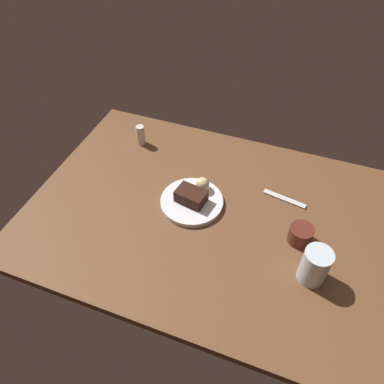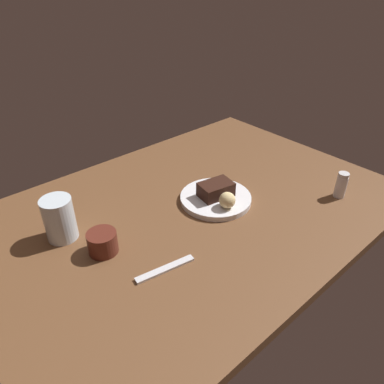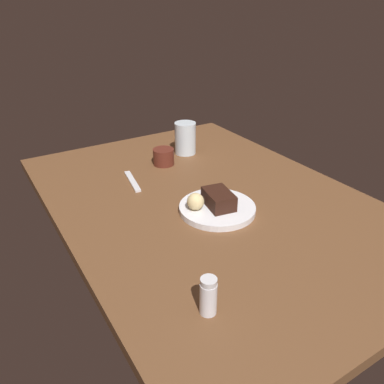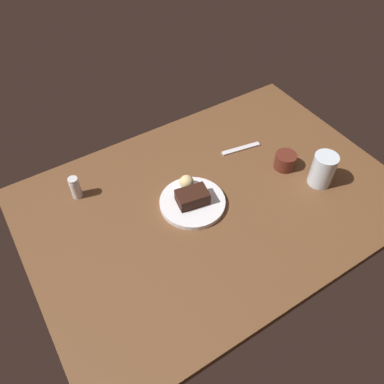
# 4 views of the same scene
# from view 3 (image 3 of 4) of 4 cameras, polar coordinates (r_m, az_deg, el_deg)

# --- Properties ---
(dining_table) EXTENTS (1.20, 0.84, 0.03)m
(dining_table) POSITION_cam_3_polar(r_m,az_deg,el_deg) (1.14, 2.50, -1.68)
(dining_table) COLOR brown
(dining_table) RESTS_ON ground
(dessert_plate) EXTENTS (0.21, 0.21, 0.02)m
(dessert_plate) POSITION_cam_3_polar(r_m,az_deg,el_deg) (1.07, 3.78, -2.45)
(dessert_plate) COLOR silver
(dessert_plate) RESTS_ON dining_table
(chocolate_cake_slice) EXTENTS (0.11, 0.08, 0.04)m
(chocolate_cake_slice) POSITION_cam_3_polar(r_m,az_deg,el_deg) (1.05, 3.99, -1.04)
(chocolate_cake_slice) COLOR black
(chocolate_cake_slice) RESTS_ON dessert_plate
(bread_roll) EXTENTS (0.05, 0.05, 0.05)m
(bread_roll) POSITION_cam_3_polar(r_m,az_deg,el_deg) (1.03, 0.53, -1.44)
(bread_roll) COLOR #DBC184
(bread_roll) RESTS_ON dessert_plate
(salt_shaker) EXTENTS (0.03, 0.03, 0.08)m
(salt_shaker) POSITION_cam_3_polar(r_m,az_deg,el_deg) (0.74, 2.45, -15.22)
(salt_shaker) COLOR silver
(salt_shaker) RESTS_ON dining_table
(water_glass) EXTENTS (0.08, 0.08, 0.12)m
(water_glass) POSITION_cam_3_polar(r_m,az_deg,el_deg) (1.43, -1.01, 8.02)
(water_glass) COLOR silver
(water_glass) RESTS_ON dining_table
(coffee_cup) EXTENTS (0.07, 0.07, 0.06)m
(coffee_cup) POSITION_cam_3_polar(r_m,az_deg,el_deg) (1.35, -4.25, 5.26)
(coffee_cup) COLOR #562319
(coffee_cup) RESTS_ON dining_table
(dessert_spoon) EXTENTS (0.15, 0.04, 0.01)m
(dessert_spoon) POSITION_cam_3_polar(r_m,az_deg,el_deg) (1.24, -8.87, 1.61)
(dessert_spoon) COLOR silver
(dessert_spoon) RESTS_ON dining_table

